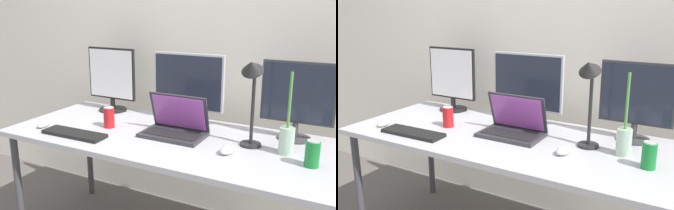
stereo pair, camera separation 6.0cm
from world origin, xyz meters
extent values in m
cube|color=silver|center=(0.00, 0.59, 1.30)|extent=(7.00, 0.08, 2.60)
cylinder|color=#424247|center=(-0.88, -0.34, 0.35)|extent=(0.04, 0.04, 0.71)
cylinder|color=#424247|center=(-0.88, 0.34, 0.35)|extent=(0.04, 0.04, 0.71)
cylinder|color=#424247|center=(0.88, 0.34, 0.35)|extent=(0.04, 0.04, 0.71)
cube|color=#B7B7BC|center=(0.00, 0.00, 0.72)|extent=(1.87, 0.80, 0.03)
cylinder|color=black|center=(-0.59, 0.29, 0.75)|extent=(0.19, 0.19, 0.01)
cylinder|color=black|center=(-0.59, 0.29, 0.79)|extent=(0.03, 0.03, 0.08)
cube|color=black|center=(-0.59, 0.29, 1.00)|extent=(0.37, 0.02, 0.35)
cube|color=white|center=(-0.59, 0.28, 1.00)|extent=(0.35, 0.01, 0.33)
cylinder|color=silver|center=(-0.02, 0.31, 0.75)|extent=(0.21, 0.21, 0.01)
cylinder|color=silver|center=(-0.02, 0.31, 0.79)|extent=(0.03, 0.03, 0.07)
cube|color=silver|center=(-0.02, 0.31, 1.00)|extent=(0.47, 0.02, 0.35)
cube|color=#232838|center=(-0.02, 0.30, 1.00)|extent=(0.45, 0.01, 0.33)
cylinder|color=#38383D|center=(0.64, 0.28, 0.75)|extent=(0.18, 0.18, 0.01)
cylinder|color=#38383D|center=(0.64, 0.28, 0.79)|extent=(0.03, 0.03, 0.08)
cube|color=#38383D|center=(0.64, 0.28, 1.00)|extent=(0.39, 0.02, 0.34)
cube|color=#232838|center=(0.64, 0.27, 1.00)|extent=(0.37, 0.01, 0.31)
cube|color=#2D2D33|center=(0.03, 0.00, 0.75)|extent=(0.36, 0.22, 0.02)
cube|color=black|center=(0.03, -0.02, 0.76)|extent=(0.31, 0.12, 0.00)
cube|color=#2D2D33|center=(0.03, 0.08, 0.87)|extent=(0.36, 0.08, 0.21)
cube|color=#A54CB2|center=(0.03, 0.07, 0.86)|extent=(0.32, 0.06, 0.19)
cube|color=black|center=(-0.47, -0.25, 0.75)|extent=(0.39, 0.13, 0.02)
ellipsoid|color=silver|center=(0.39, -0.10, 0.76)|extent=(0.08, 0.11, 0.04)
ellipsoid|color=silver|center=(-0.74, -0.22, 0.76)|extent=(0.08, 0.12, 0.04)
cylinder|color=#197F33|center=(0.78, -0.06, 0.80)|extent=(0.07, 0.07, 0.12)
cylinder|color=silver|center=(0.78, -0.06, 0.86)|extent=(0.06, 0.06, 0.00)
cylinder|color=red|center=(-0.39, -0.03, 0.80)|extent=(0.07, 0.07, 0.12)
cylinder|color=silver|center=(-0.39, -0.03, 0.86)|extent=(0.06, 0.06, 0.00)
cylinder|color=#B2D1B7|center=(0.65, 0.04, 0.81)|extent=(0.07, 0.07, 0.14)
cylinder|color=#519342|center=(0.65, 0.04, 1.01)|extent=(0.01, 0.01, 0.28)
cylinder|color=black|center=(0.46, 0.07, 0.75)|extent=(0.11, 0.11, 0.01)
cylinder|color=black|center=(0.46, 0.07, 0.95)|extent=(0.02, 0.02, 0.39)
cone|color=black|center=(0.46, 0.01, 1.17)|extent=(0.11, 0.12, 0.11)
camera|label=1|loc=(0.95, -1.77, 1.45)|focal=40.00mm
camera|label=2|loc=(1.00, -1.75, 1.45)|focal=40.00mm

